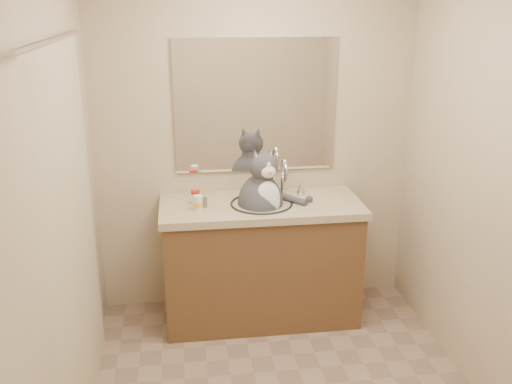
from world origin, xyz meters
TOP-DOWN VIEW (x-y plane):
  - room at (0.00, 0.00)m, footprint 2.22×2.52m
  - vanity at (0.00, 0.96)m, footprint 1.34×0.59m
  - mirror at (0.00, 1.24)m, footprint 1.10×0.02m
  - shower_curtain at (-1.05, 0.10)m, footprint 0.02×1.30m
  - cat at (0.00, 0.94)m, footprint 0.50×0.40m
  - pill_bottle_redcap at (-0.43, 0.99)m, footprint 0.07×0.07m
  - pill_bottle_orange at (-0.42, 0.88)m, footprint 0.06×0.06m
  - grey_canister at (-0.38, 0.94)m, footprint 0.05×0.05m

SIDE VIEW (x-z plane):
  - vanity at x=0.00m, z-range -0.12..1.00m
  - cat at x=0.00m, z-range 0.58..1.18m
  - grey_canister at x=-0.38m, z-range 0.85..0.92m
  - pill_bottle_orange at x=-0.42m, z-range 0.85..0.95m
  - pill_bottle_redcap at x=-0.43m, z-range 0.85..0.95m
  - shower_curtain at x=-1.05m, z-range 0.06..2.00m
  - room at x=0.00m, z-range -0.01..2.41m
  - mirror at x=0.00m, z-range 1.00..1.90m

